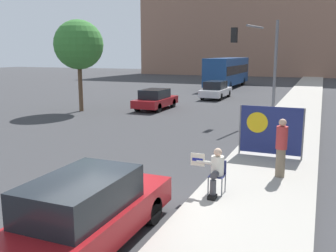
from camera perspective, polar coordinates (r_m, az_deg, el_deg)
name	(u,v)px	position (r m, az deg, el deg)	size (l,w,h in m)	color
ground_plane	(108,219)	(9.21, -9.11, -13.86)	(160.00, 160.00, 0.00)	#38383A
sidewalk_curb	(292,121)	(22.45, 18.34, 0.76)	(3.07, 90.00, 0.17)	#A8A399
building_backdrop_far	(289,4)	(72.05, 17.93, 17.28)	(52.00, 12.00, 24.82)	#936B56
seated_protester	(216,170)	(10.00, 7.30, -6.62)	(0.92, 0.77, 1.24)	#474C56
jogger_on_sidewalk	(281,147)	(11.74, 16.87, -3.13)	(0.34, 0.34, 1.78)	#756651
protest_banner	(270,130)	(13.95, 15.30, -0.63)	(2.27, 0.06, 1.82)	slate
traffic_light_pole	(259,54)	(21.69, 13.69, 10.61)	(2.67, 2.43, 5.44)	slate
parked_car_curbside	(86,213)	(7.73, -12.42, -12.83)	(1.71, 4.69, 1.53)	maroon
car_on_road_nearest	(155,99)	(26.18, -1.94, 4.09)	(1.77, 4.21, 1.43)	maroon
car_on_road_midblock	(216,90)	(32.92, 7.30, 5.49)	(1.77, 4.68, 1.52)	silver
city_bus_on_road	(228,71)	(43.69, 9.08, 8.32)	(2.51, 11.82, 3.37)	navy
street_tree_near_curb	(79,45)	(25.94, -13.47, 11.92)	(3.26, 3.26, 6.06)	brown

